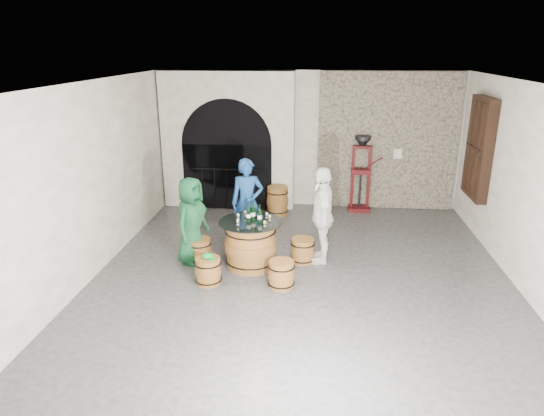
# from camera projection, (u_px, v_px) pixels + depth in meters

# --- Properties ---
(ground) EXTENTS (8.00, 8.00, 0.00)m
(ground) POSITION_uv_depth(u_px,v_px,m) (301.00, 278.00, 8.20)
(ground) COLOR #303032
(ground) RESTS_ON ground
(wall_back) EXTENTS (8.00, 0.00, 8.00)m
(wall_back) POSITION_uv_depth(u_px,v_px,m) (309.00, 140.00, 11.46)
(wall_back) COLOR white
(wall_back) RESTS_ON ground
(wall_front) EXTENTS (8.00, 0.00, 8.00)m
(wall_front) POSITION_uv_depth(u_px,v_px,m) (284.00, 324.00, 3.91)
(wall_front) COLOR white
(wall_front) RESTS_ON ground
(wall_left) EXTENTS (0.00, 8.00, 8.00)m
(wall_left) POSITION_uv_depth(u_px,v_px,m) (91.00, 181.00, 8.01)
(wall_left) COLOR white
(wall_left) RESTS_ON ground
(wall_right) EXTENTS (0.00, 8.00, 8.00)m
(wall_right) POSITION_uv_depth(u_px,v_px,m) (533.00, 193.00, 7.36)
(wall_right) COLOR white
(wall_right) RESTS_ON ground
(ceiling) EXTENTS (8.00, 8.00, 0.00)m
(ceiling) POSITION_uv_depth(u_px,v_px,m) (305.00, 83.00, 7.17)
(ceiling) COLOR beige
(ceiling) RESTS_ON wall_back
(stone_facing_panel) EXTENTS (3.20, 0.12, 3.18)m
(stone_facing_panel) POSITION_uv_depth(u_px,v_px,m) (387.00, 142.00, 11.23)
(stone_facing_panel) COLOR gray
(stone_facing_panel) RESTS_ON ground
(arched_opening) EXTENTS (3.10, 0.60, 3.19)m
(arched_opening) POSITION_uv_depth(u_px,v_px,m) (228.00, 141.00, 11.39)
(arched_opening) COLOR white
(arched_opening) RESTS_ON ground
(shuttered_window) EXTENTS (0.23, 1.10, 2.00)m
(shuttered_window) POSITION_uv_depth(u_px,v_px,m) (479.00, 148.00, 9.57)
(shuttered_window) COLOR black
(shuttered_window) RESTS_ON wall_right
(barrel_table) EXTENTS (1.10, 1.10, 0.84)m
(barrel_table) POSITION_uv_depth(u_px,v_px,m) (251.00, 244.00, 8.51)
(barrel_table) COLOR olive
(barrel_table) RESTS_ON ground
(barrel_stool_left) EXTENTS (0.44, 0.44, 0.45)m
(barrel_stool_left) POSITION_uv_depth(u_px,v_px,m) (199.00, 251.00, 8.72)
(barrel_stool_left) COLOR olive
(barrel_stool_left) RESTS_ON ground
(barrel_stool_far) EXTENTS (0.44, 0.44, 0.45)m
(barrel_stool_far) POSITION_uv_depth(u_px,v_px,m) (248.00, 234.00, 9.46)
(barrel_stool_far) COLOR olive
(barrel_stool_far) RESTS_ON ground
(barrel_stool_right) EXTENTS (0.44, 0.44, 0.45)m
(barrel_stool_right) POSITION_uv_depth(u_px,v_px,m) (303.00, 250.00, 8.73)
(barrel_stool_right) COLOR olive
(barrel_stool_right) RESTS_ON ground
(barrel_stool_near_right) EXTENTS (0.44, 0.44, 0.45)m
(barrel_stool_near_right) POSITION_uv_depth(u_px,v_px,m) (281.00, 274.00, 7.83)
(barrel_stool_near_right) COLOR olive
(barrel_stool_near_right) RESTS_ON ground
(barrel_stool_near_left) EXTENTS (0.44, 0.44, 0.45)m
(barrel_stool_near_left) POSITION_uv_depth(u_px,v_px,m) (208.00, 271.00, 7.94)
(barrel_stool_near_left) COLOR olive
(barrel_stool_near_left) RESTS_ON ground
(green_cap) EXTENTS (0.23, 0.18, 0.10)m
(green_cap) POSITION_uv_depth(u_px,v_px,m) (208.00, 256.00, 7.86)
(green_cap) COLOR #0C862B
(green_cap) RESTS_ON barrel_stool_near_left
(person_green) EXTENTS (0.72, 0.89, 1.58)m
(person_green) POSITION_uv_depth(u_px,v_px,m) (192.00, 221.00, 8.55)
(person_green) COLOR #134727
(person_green) RESTS_ON ground
(person_blue) EXTENTS (0.69, 0.52, 1.71)m
(person_blue) POSITION_uv_depth(u_px,v_px,m) (247.00, 203.00, 9.33)
(person_blue) COLOR navy
(person_blue) RESTS_ON ground
(person_white) EXTENTS (0.48, 1.05, 1.75)m
(person_white) POSITION_uv_depth(u_px,v_px,m) (322.00, 215.00, 8.57)
(person_white) COLOR white
(person_white) RESTS_ON ground
(wine_bottle_left) EXTENTS (0.08, 0.08, 0.32)m
(wine_bottle_left) POSITION_uv_depth(u_px,v_px,m) (249.00, 214.00, 8.34)
(wine_bottle_left) COLOR black
(wine_bottle_left) RESTS_ON barrel_table
(wine_bottle_center) EXTENTS (0.08, 0.08, 0.32)m
(wine_bottle_center) POSITION_uv_depth(u_px,v_px,m) (260.00, 215.00, 8.28)
(wine_bottle_center) COLOR black
(wine_bottle_center) RESTS_ON barrel_table
(wine_bottle_right) EXTENTS (0.08, 0.08, 0.32)m
(wine_bottle_right) POSITION_uv_depth(u_px,v_px,m) (253.00, 212.00, 8.42)
(wine_bottle_right) COLOR black
(wine_bottle_right) RESTS_ON barrel_table
(tasting_glass_a) EXTENTS (0.05, 0.05, 0.10)m
(tasting_glass_a) POSITION_uv_depth(u_px,v_px,m) (238.00, 222.00, 8.19)
(tasting_glass_a) COLOR #B16C22
(tasting_glass_a) RESTS_ON barrel_table
(tasting_glass_b) EXTENTS (0.05, 0.05, 0.10)m
(tasting_glass_b) POSITION_uv_depth(u_px,v_px,m) (270.00, 218.00, 8.41)
(tasting_glass_b) COLOR #B16C22
(tasting_glass_b) RESTS_ON barrel_table
(tasting_glass_c) EXTENTS (0.05, 0.05, 0.10)m
(tasting_glass_c) POSITION_uv_depth(u_px,v_px,m) (245.00, 213.00, 8.62)
(tasting_glass_c) COLOR #B16C22
(tasting_glass_c) RESTS_ON barrel_table
(tasting_glass_d) EXTENTS (0.05, 0.05, 0.10)m
(tasting_glass_d) POSITION_uv_depth(u_px,v_px,m) (267.00, 215.00, 8.53)
(tasting_glass_d) COLOR #B16C22
(tasting_glass_d) RESTS_ON barrel_table
(tasting_glass_e) EXTENTS (0.05, 0.05, 0.10)m
(tasting_glass_e) POSITION_uv_depth(u_px,v_px,m) (265.00, 224.00, 8.12)
(tasting_glass_e) COLOR #B16C22
(tasting_glass_e) RESTS_ON barrel_table
(tasting_glass_f) EXTENTS (0.05, 0.05, 0.10)m
(tasting_glass_f) POSITION_uv_depth(u_px,v_px,m) (238.00, 216.00, 8.47)
(tasting_glass_f) COLOR #B16C22
(tasting_glass_f) RESTS_ON barrel_table
(side_barrel) EXTENTS (0.50, 0.50, 0.67)m
(side_barrel) POSITION_uv_depth(u_px,v_px,m) (277.00, 201.00, 11.14)
(side_barrel) COLOR olive
(side_barrel) RESTS_ON ground
(corking_press) EXTENTS (0.73, 0.40, 1.78)m
(corking_press) POSITION_uv_depth(u_px,v_px,m) (361.00, 168.00, 11.19)
(corking_press) COLOR #4B0C0F
(corking_press) RESTS_ON ground
(control_box) EXTENTS (0.18, 0.10, 0.22)m
(control_box) POSITION_uv_depth(u_px,v_px,m) (398.00, 154.00, 11.21)
(control_box) COLOR silver
(control_box) RESTS_ON wall_back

